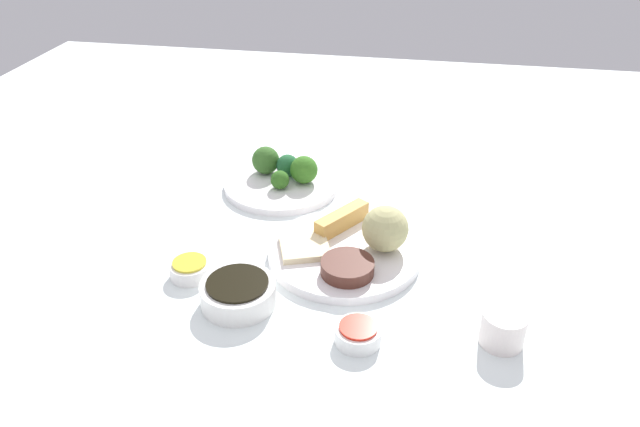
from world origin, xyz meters
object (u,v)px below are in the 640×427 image
main_plate (344,253)px  sauce_ramekin_hot_mustard (190,270)px  sauce_ramekin_sweet_and_sour (358,335)px  soy_sauce_bowl (238,294)px  teacup (503,328)px  broccoli_plate (282,184)px

main_plate → sauce_ramekin_hot_mustard: (-0.09, 0.23, 0.00)m
sauce_ramekin_hot_mustard → sauce_ramekin_sweet_and_sour: bearing=-109.7°
soy_sauce_bowl → sauce_ramekin_sweet_and_sour: size_ratio=1.74×
sauce_ramekin_sweet_and_sour → teacup: size_ratio=1.07×
sauce_ramekin_sweet_and_sour → teacup: teacup is taller
soy_sauce_bowl → sauce_ramekin_sweet_and_sour: bearing=-104.9°
broccoli_plate → sauce_ramekin_hot_mustard: (-0.31, 0.07, 0.00)m
sauce_ramekin_hot_mustard → main_plate: bearing=-67.8°
broccoli_plate → sauce_ramekin_sweet_and_sour: (-0.41, -0.20, 0.00)m
broccoli_plate → teacup: size_ratio=3.77×
broccoli_plate → soy_sauce_bowl: 0.36m
sauce_ramekin_hot_mustard → broccoli_plate: bearing=-13.6°
sauce_ramekin_hot_mustard → teacup: teacup is taller
sauce_ramekin_sweet_and_sour → soy_sauce_bowl: bearing=75.1°
sauce_ramekin_sweet_and_sour → main_plate: bearing=13.7°
main_plate → teacup: bearing=-123.8°
soy_sauce_bowl → sauce_ramekin_hot_mustard: bearing=61.5°
broccoli_plate → teacup: teacup is taller
sauce_ramekin_hot_mustard → soy_sauce_bowl: bearing=-118.5°
soy_sauce_bowl → sauce_ramekin_hot_mustard: (0.05, 0.09, -0.01)m
sauce_ramekin_sweet_and_sour → teacup: (0.03, -0.19, 0.01)m
broccoli_plate → soy_sauce_bowl: bearing=-176.9°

